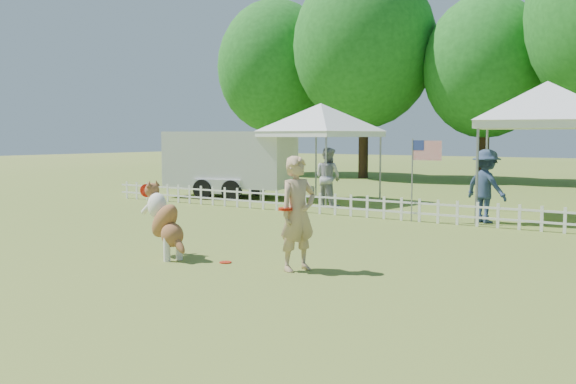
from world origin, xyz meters
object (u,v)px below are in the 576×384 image
object	(u,v)px
handler	(298,214)
canopy_tent_left	(321,154)
canopy_tent_right	(545,152)
spectator_a	(328,177)
spectator_b	(486,186)
cargo_trailer	(231,164)
dog	(165,221)
frisbee_on_turf	(225,262)
flag_pole	(412,180)

from	to	relation	value
handler	canopy_tent_left	bearing A→B (deg)	48.36
canopy_tent_right	spectator_a	world-z (taller)	canopy_tent_right
spectator_b	spectator_a	bearing A→B (deg)	15.63
cargo_trailer	spectator_b	world-z (taller)	cargo_trailer
canopy_tent_left	cargo_trailer	bearing A→B (deg)	-161.62
cargo_trailer	spectator_a	world-z (taller)	cargo_trailer
handler	dog	xyz separation A→B (m)	(-2.55, -0.47, -0.26)
frisbee_on_turf	canopy_tent_left	size ratio (longest dim) A/B	0.07
dog	frisbee_on_turf	xyz separation A→B (m)	(1.17, 0.28, -0.67)
dog	flag_pole	xyz separation A→B (m)	(1.64, 7.16, 0.39)
frisbee_on_turf	canopy_tent_left	distance (m)	10.94
dog	frisbee_on_turf	bearing A→B (deg)	31.04
dog	spectator_b	size ratio (longest dim) A/B	0.72
flag_pole	spectator_b	distance (m)	1.86
handler	frisbee_on_turf	bearing A→B (deg)	116.61
flag_pole	spectator_a	world-z (taller)	flag_pole
frisbee_on_turf	canopy_tent_left	bearing A→B (deg)	112.75
canopy_tent_left	spectator_b	xyz separation A→B (m)	(6.30, -2.25, -0.68)
cargo_trailer	handler	bearing A→B (deg)	-60.08
handler	canopy_tent_right	size ratio (longest dim) A/B	0.53
dog	spectator_a	size ratio (longest dim) A/B	0.73
cargo_trailer	spectator_a	size ratio (longest dim) A/B	2.97
dog	canopy_tent_left	distance (m)	10.74
handler	spectator_b	world-z (taller)	handler
canopy_tent_right	frisbee_on_turf	bearing A→B (deg)	-122.31
canopy_tent_left	cargo_trailer	size ratio (longest dim) A/B	0.59
handler	frisbee_on_turf	distance (m)	1.68
canopy_tent_right	dog	bearing A→B (deg)	-127.88
canopy_tent_right	cargo_trailer	distance (m)	10.82
canopy_tent_right	spectator_b	distance (m)	2.01
spectator_b	canopy_tent_left	bearing A→B (deg)	5.38
handler	canopy_tent_left	xyz separation A→B (m)	(-5.57, 9.79, 0.67)
canopy_tent_left	flag_pole	size ratio (longest dim) A/B	1.51
frisbee_on_turf	spectator_b	bearing A→B (deg)	74.70
dog	flag_pole	bearing A→B (deg)	94.59
frisbee_on_turf	flag_pole	distance (m)	6.98
flag_pole	spectator_a	size ratio (longest dim) A/B	1.16
handler	cargo_trailer	xyz separation A→B (m)	(-9.00, 9.21, 0.27)
dog	spectator_b	distance (m)	8.67
handler	frisbee_on_turf	world-z (taller)	handler
canopy_tent_left	spectator_b	bearing A→B (deg)	-10.90
frisbee_on_turf	canopy_tent_right	world-z (taller)	canopy_tent_right
canopy_tent_left	dog	bearing A→B (deg)	-64.88
dog	cargo_trailer	xyz separation A→B (m)	(-6.45, 9.68, 0.53)
canopy_tent_left	handler	bearing A→B (deg)	-51.63
frisbee_on_turf	cargo_trailer	size ratio (longest dim) A/B	0.04
canopy_tent_left	canopy_tent_right	xyz separation A→B (m)	(7.37, -0.77, 0.16)
dog	handler	bearing A→B (deg)	28.00
flag_pole	spectator_b	bearing A→B (deg)	25.38
dog	frisbee_on_turf	size ratio (longest dim) A/B	6.33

